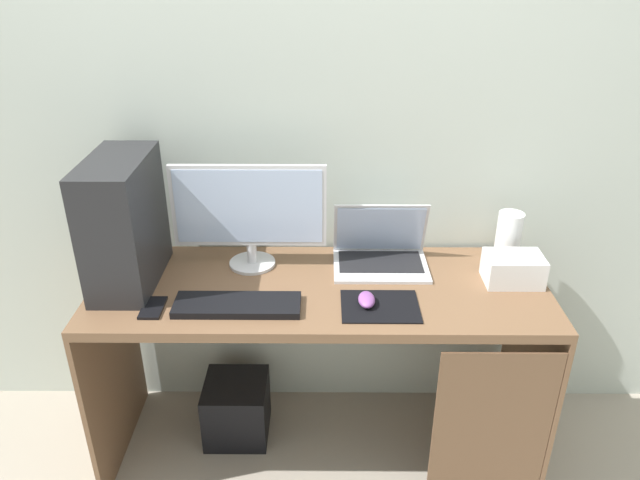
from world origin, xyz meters
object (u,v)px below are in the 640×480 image
at_px(keyboard, 237,305).
at_px(subwoofer, 237,408).
at_px(laptop, 380,252).
at_px(monitor, 249,213).
at_px(mouse_left, 367,300).
at_px(projector, 513,269).
at_px(pc_tower, 124,222).
at_px(speaker, 508,237).
at_px(cell_phone, 153,308).

bearing_deg(keyboard, subwoofer, 107.89).
bearing_deg(laptop, keyboard, -148.21).
distance_m(monitor, mouse_left, 0.53).
bearing_deg(subwoofer, projector, -2.19).
relative_size(projector, keyboard, 0.48).
height_order(pc_tower, projector, pc_tower).
xyz_separation_m(pc_tower, mouse_left, (0.83, -0.16, -0.21)).
bearing_deg(laptop, pc_tower, -172.14).
relative_size(pc_tower, mouse_left, 4.75).
bearing_deg(speaker, mouse_left, -149.84).
bearing_deg(subwoofer, cell_phone, -132.66).
relative_size(pc_tower, subwoofer, 1.79).
bearing_deg(projector, speaker, 82.87).
xyz_separation_m(speaker, cell_phone, (-1.26, -0.35, -0.09)).
bearing_deg(subwoofer, laptop, 9.04).
distance_m(pc_tower, speaker, 1.40).
distance_m(speaker, keyboard, 1.04).
bearing_deg(pc_tower, projector, -0.23).
xyz_separation_m(pc_tower, laptop, (0.90, 0.12, -0.18)).
xyz_separation_m(pc_tower, projector, (1.36, -0.01, -0.18)).
relative_size(monitor, laptop, 1.59).
xyz_separation_m(projector, subwoofer, (-1.03, 0.04, -0.69)).
relative_size(pc_tower, laptop, 1.30).
distance_m(monitor, cell_phone, 0.47).
bearing_deg(subwoofer, keyboard, -72.11).
xyz_separation_m(pc_tower, keyboard, (0.40, -0.18, -0.22)).
relative_size(monitor, speaker, 2.84).
bearing_deg(projector, monitor, 173.27).
xyz_separation_m(mouse_left, subwoofer, (-0.50, 0.20, -0.66)).
distance_m(monitor, projector, 0.96).
relative_size(speaker, subwoofer, 0.77).
distance_m(pc_tower, cell_phone, 0.32).
xyz_separation_m(laptop, projector, (0.46, -0.13, 0.00)).
relative_size(keyboard, mouse_left, 4.38).
relative_size(monitor, mouse_left, 5.79).
bearing_deg(projector, subwoofer, 177.81).
height_order(laptop, cell_phone, laptop).
height_order(speaker, cell_phone, speaker).
relative_size(keyboard, subwoofer, 1.65).
height_order(projector, keyboard, projector).
xyz_separation_m(speaker, subwoofer, (-1.05, -0.12, -0.73)).
height_order(keyboard, cell_phone, keyboard).
bearing_deg(cell_phone, pc_tower, 122.34).
relative_size(cell_phone, subwoofer, 0.51).
relative_size(monitor, subwoofer, 2.19).
distance_m(keyboard, subwoofer, 0.69).
relative_size(monitor, keyboard, 1.32).
distance_m(projector, cell_phone, 1.26).
xyz_separation_m(pc_tower, monitor, (0.42, 0.11, -0.01)).
bearing_deg(monitor, subwoofer, -140.80).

